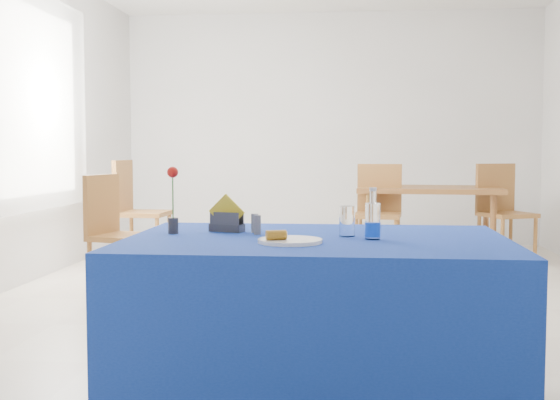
{
  "coord_description": "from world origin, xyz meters",
  "views": [
    {
      "loc": [
        0.25,
        -5.09,
        1.12
      ],
      "look_at": [
        -0.05,
        -2.18,
        0.92
      ],
      "focal_mm": 45.0,
      "sensor_mm": 36.0,
      "label": 1
    }
  ],
  "objects_px": {
    "blue_table": "(316,326)",
    "chair_win_b": "(134,205)",
    "plate": "(290,241)",
    "oak_table": "(430,194)",
    "chair_win_a": "(114,227)",
    "chair_bg_right": "(502,206)",
    "water_bottle": "(373,222)",
    "chair_bg_left": "(378,206)"
  },
  "relations": [
    {
      "from": "blue_table",
      "to": "chair_win_b",
      "type": "relative_size",
      "value": 1.54
    },
    {
      "from": "plate",
      "to": "oak_table",
      "type": "bearing_deg",
      "value": 77.04
    },
    {
      "from": "chair_win_a",
      "to": "chair_win_b",
      "type": "distance_m",
      "value": 1.51
    },
    {
      "from": "chair_bg_right",
      "to": "chair_win_a",
      "type": "bearing_deg",
      "value": -173.48
    },
    {
      "from": "plate",
      "to": "chair_win_a",
      "type": "distance_m",
      "value": 2.91
    },
    {
      "from": "water_bottle",
      "to": "chair_win_b",
      "type": "bearing_deg",
      "value": 120.32
    },
    {
      "from": "plate",
      "to": "chair_win_b",
      "type": "distance_m",
      "value": 4.35
    },
    {
      "from": "blue_table",
      "to": "chair_win_a",
      "type": "relative_size",
      "value": 1.69
    },
    {
      "from": "chair_bg_right",
      "to": "oak_table",
      "type": "bearing_deg",
      "value": 144.13
    },
    {
      "from": "blue_table",
      "to": "chair_win_a",
      "type": "xyz_separation_m",
      "value": [
        -1.67,
        2.26,
        0.17
      ]
    },
    {
      "from": "chair_bg_left",
      "to": "chair_win_b",
      "type": "height_order",
      "value": "chair_win_b"
    },
    {
      "from": "oak_table",
      "to": "chair_win_b",
      "type": "relative_size",
      "value": 1.46
    },
    {
      "from": "chair_win_b",
      "to": "chair_bg_right",
      "type": "bearing_deg",
      "value": -79.77
    },
    {
      "from": "chair_bg_left",
      "to": "chair_win_b",
      "type": "bearing_deg",
      "value": -164.77
    },
    {
      "from": "chair_bg_left",
      "to": "chair_bg_right",
      "type": "xyz_separation_m",
      "value": [
        1.23,
        0.17,
        0.0
      ]
    },
    {
      "from": "oak_table",
      "to": "chair_bg_right",
      "type": "xyz_separation_m",
      "value": [
        0.7,
        -0.14,
        -0.1
      ]
    },
    {
      "from": "chair_bg_right",
      "to": "plate",
      "type": "bearing_deg",
      "value": -136.08
    },
    {
      "from": "blue_table",
      "to": "oak_table",
      "type": "bearing_deg",
      "value": 77.73
    },
    {
      "from": "water_bottle",
      "to": "chair_bg_right",
      "type": "bearing_deg",
      "value": 71.69
    },
    {
      "from": "chair_bg_right",
      "to": "chair_win_b",
      "type": "height_order",
      "value": "chair_win_b"
    },
    {
      "from": "plate",
      "to": "chair_win_a",
      "type": "bearing_deg",
      "value": 122.81
    },
    {
      "from": "plate",
      "to": "chair_win_a",
      "type": "height_order",
      "value": "chair_win_a"
    },
    {
      "from": "chair_bg_right",
      "to": "chair_win_a",
      "type": "xyz_separation_m",
      "value": [
        -3.33,
        -2.01,
        -0.03
      ]
    },
    {
      "from": "plate",
      "to": "chair_win_b",
      "type": "relative_size",
      "value": 0.25
    },
    {
      "from": "water_bottle",
      "to": "chair_win_a",
      "type": "distance_m",
      "value": 2.99
    },
    {
      "from": "chair_bg_right",
      "to": "blue_table",
      "type": "bearing_deg",
      "value": -135.78
    },
    {
      "from": "water_bottle",
      "to": "blue_table",
      "type": "bearing_deg",
      "value": 171.97
    },
    {
      "from": "chair_bg_left",
      "to": "chair_win_b",
      "type": "distance_m",
      "value": 2.42
    },
    {
      "from": "oak_table",
      "to": "blue_table",
      "type": "bearing_deg",
      "value": -102.27
    },
    {
      "from": "oak_table",
      "to": "chair_bg_right",
      "type": "bearing_deg",
      "value": -11.31
    },
    {
      "from": "water_bottle",
      "to": "oak_table",
      "type": "xyz_separation_m",
      "value": [
        0.72,
        4.44,
        -0.15
      ]
    },
    {
      "from": "plate",
      "to": "chair_bg_left",
      "type": "xyz_separation_m",
      "value": [
        0.52,
        4.27,
        -0.19
      ]
    },
    {
      "from": "chair_bg_right",
      "to": "chair_bg_left",
      "type": "bearing_deg",
      "value": 163.3
    },
    {
      "from": "blue_table",
      "to": "chair_bg_left",
      "type": "height_order",
      "value": "chair_bg_left"
    },
    {
      "from": "water_bottle",
      "to": "chair_win_a",
      "type": "xyz_separation_m",
      "value": [
        -1.9,
        2.29,
        -0.29
      ]
    },
    {
      "from": "plate",
      "to": "water_bottle",
      "type": "xyz_separation_m",
      "value": [
        0.33,
        0.15,
        0.06
      ]
    },
    {
      "from": "plate",
      "to": "blue_table",
      "type": "relative_size",
      "value": 0.16
    },
    {
      "from": "chair_win_b",
      "to": "oak_table",
      "type": "bearing_deg",
      "value": -75.23
    },
    {
      "from": "plate",
      "to": "chair_win_b",
      "type": "height_order",
      "value": "chair_win_b"
    },
    {
      "from": "blue_table",
      "to": "oak_table",
      "type": "xyz_separation_m",
      "value": [
        0.96,
        4.4,
        0.3
      ]
    },
    {
      "from": "chair_bg_left",
      "to": "chair_win_a",
      "type": "height_order",
      "value": "chair_bg_left"
    },
    {
      "from": "blue_table",
      "to": "chair_bg_right",
      "type": "relative_size",
      "value": 1.6
    }
  ]
}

